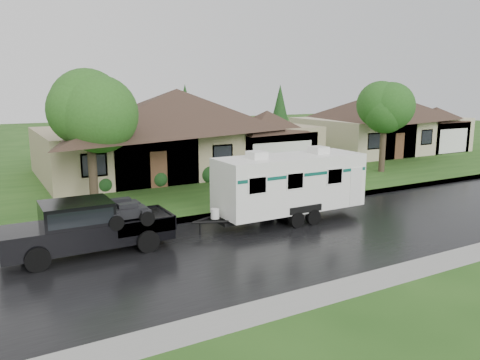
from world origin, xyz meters
The scene contains 11 objects.
ground centered at (0.00, 0.00, 0.00)m, with size 140.00×140.00×0.00m, color #234A17.
road centered at (0.00, -2.00, 0.01)m, with size 140.00×8.00×0.01m, color black.
curb centered at (0.00, 2.25, 0.07)m, with size 140.00×0.50×0.15m, color gray.
lawn centered at (0.00, 15.00, 0.07)m, with size 140.00×26.00×0.15m, color #234A17.
house_main centered at (2.29, 13.84, 3.59)m, with size 19.44×10.80×6.90m.
house_neighbor centered at (22.27, 14.34, 3.32)m, with size 15.12×9.72×6.45m.
tree_left_green centered at (-5.35, 7.00, 4.59)m, with size 3.87×3.87×6.40m.
tree_right_green centered at (13.88, 6.48, 4.39)m, with size 3.69×3.69×6.11m.
shrub_row centered at (2.00, 9.30, 0.65)m, with size 13.60×1.00×1.00m.
pickup_truck centered at (-7.14, 0.20, 1.03)m, with size 5.78×2.20×1.93m.
travel_trailer centered at (1.67, 0.20, 1.70)m, with size 7.13×2.50×3.20m.
Camera 1 is at (-10.22, -16.27, 5.78)m, focal length 35.00 mm.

